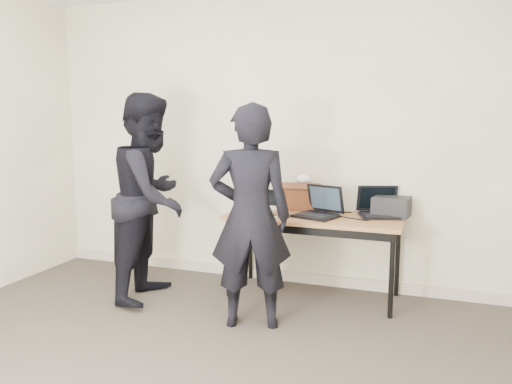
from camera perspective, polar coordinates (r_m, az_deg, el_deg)
The scene contains 13 objects.
room at distance 2.65m, azimuth -13.76°, elevation 3.80°, with size 4.60×4.60×2.80m.
desk at distance 4.32m, azimuth 6.57°, elevation -3.49°, with size 1.51×0.68×0.72m.
laptop_beige at distance 4.45m, azimuth 0.57°, elevation -1.76°, with size 0.31×0.30×0.21m.
laptop_center at distance 4.28m, azimuth 7.21°, elevation -2.01°, with size 0.43×0.42×0.26m.
laptop_right at distance 4.40m, azimuth 13.89°, elevation -1.94°, with size 0.43×0.42×0.25m.
leather_satchel at distance 4.55m, azimuth 5.06°, elevation -0.48°, with size 0.37×0.19×0.25m.
tissue at distance 4.52m, azimuth 5.46°, elevation 1.47°, with size 0.13×0.10×0.08m, color white.
equipment_box at distance 4.39m, azimuth 15.21°, elevation -1.64°, with size 0.29×0.25×0.17m, color black.
power_brick at distance 4.20m, azimuth 3.15°, elevation -2.78°, with size 0.07×0.04×0.03m, color black.
cables at distance 4.32m, azimuth 7.35°, elevation -2.66°, with size 1.15×0.43×0.01m.
person_typist at distance 3.67m, azimuth -0.65°, elevation -2.87°, with size 0.61×0.40×1.66m, color black.
person_observer at distance 4.37m, azimuth -11.90°, elevation -0.58°, with size 0.86×0.67×1.76m, color black.
baseboard at distance 4.92m, azimuth 1.37°, elevation -9.33°, with size 4.50×0.03×0.10m, color #C1B2A0.
Camera 1 is at (1.45, -2.21, 1.56)m, focal length 35.00 mm.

